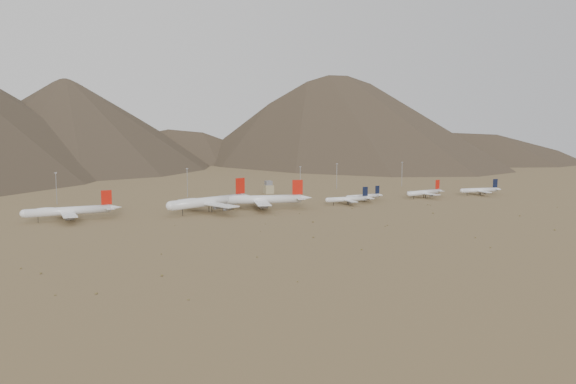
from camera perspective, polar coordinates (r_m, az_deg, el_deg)
name	(u,v)px	position (r m, az deg, el deg)	size (l,w,h in m)	color
ground	(290,213)	(404.71, 0.21, -2.15)	(3000.00, 3000.00, 0.00)	olive
mountain_ridge	(124,87)	(1280.12, -16.32, 10.21)	(4400.00, 1000.00, 300.00)	#483C2B
widebody_west	(69,211)	(398.35, -21.37, -1.79)	(63.95, 49.23, 18.99)	silver
widebody_centre	(209,201)	(411.11, -8.01, -0.95)	(73.91, 59.28, 23.23)	silver
widebody_east	(262,199)	(423.75, -2.71, -0.75)	(72.13, 56.68, 21.75)	silver
narrowbody_a	(348,199)	(451.86, 6.16, -0.71)	(41.76, 30.01, 13.77)	silver
narrowbody_b	(364,196)	(475.25, 7.75, -0.44)	(37.40, 26.90, 12.34)	silver
narrowbody_c	(425,192)	(506.87, 13.75, -0.04)	(45.06, 33.05, 15.06)	silver
narrowbody_d	(480,190)	(542.15, 18.96, 0.19)	(43.59, 31.59, 14.42)	silver
control_tower	(268,188)	(525.48, -2.00, 0.42)	(8.00, 8.00, 12.00)	gray
mast_far_west	(56,187)	(486.99, -22.48, 0.50)	(2.00, 0.60, 25.70)	gray
mast_west	(187,181)	(506.32, -10.20, 1.10)	(2.00, 0.60, 25.70)	gray
mast_centre	(300,179)	(522.77, 1.25, 1.37)	(2.00, 0.60, 25.70)	gray
mast_east	(337,175)	(568.71, 4.98, 1.76)	(2.00, 0.60, 25.70)	gray
mast_far_east	(402,173)	(604.13, 11.50, 1.93)	(2.00, 0.60, 25.70)	gray
desert_scrub	(397,233)	(333.06, 10.98, -4.09)	(390.62, 177.67, 0.88)	brown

